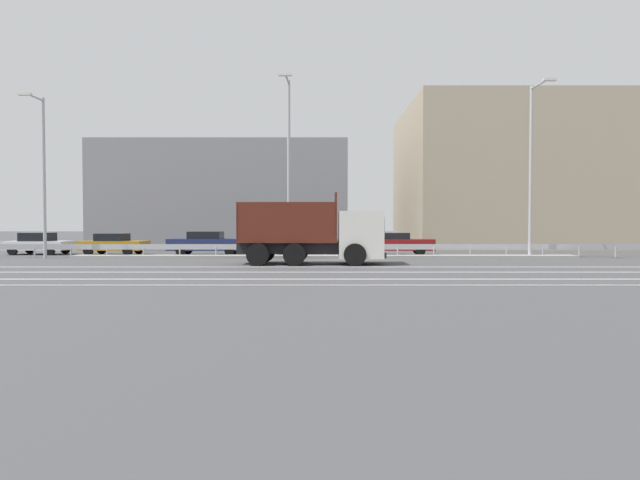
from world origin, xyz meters
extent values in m
plane|color=#424244|center=(0.00, 0.00, 0.00)|extent=(320.00, 320.00, 0.00)
cube|color=silver|center=(-0.77, -3.78, 0.00)|extent=(51.87, 0.16, 0.01)
cube|color=silver|center=(-0.77, -6.29, 0.00)|extent=(51.87, 0.16, 0.01)
cube|color=silver|center=(-0.77, -8.94, 0.00)|extent=(51.87, 0.16, 0.01)
cube|color=silver|center=(-0.77, -10.62, 0.00)|extent=(51.87, 0.16, 0.01)
cube|color=silver|center=(-0.77, -10.69, 0.00)|extent=(51.87, 0.16, 0.01)
cube|color=gray|center=(0.00, 2.35, 0.09)|extent=(28.53, 1.10, 0.18)
cube|color=#9EA0A5|center=(0.00, 3.19, 0.62)|extent=(51.87, 0.04, 0.32)
cylinder|color=#ADADB2|center=(-19.23, 3.19, 0.31)|extent=(0.09, 0.09, 0.62)
cylinder|color=#ADADB2|center=(-17.09, 3.19, 0.31)|extent=(0.09, 0.09, 0.62)
cylinder|color=#ADADB2|center=(-14.95, 3.19, 0.31)|extent=(0.09, 0.09, 0.62)
cylinder|color=#ADADB2|center=(-12.82, 3.19, 0.31)|extent=(0.09, 0.09, 0.62)
cylinder|color=#ADADB2|center=(-10.68, 3.19, 0.31)|extent=(0.09, 0.09, 0.62)
cylinder|color=#ADADB2|center=(-8.55, 3.19, 0.31)|extent=(0.09, 0.09, 0.62)
cylinder|color=#ADADB2|center=(-6.41, 3.19, 0.31)|extent=(0.09, 0.09, 0.62)
cylinder|color=#ADADB2|center=(-4.27, 3.19, 0.31)|extent=(0.09, 0.09, 0.62)
cylinder|color=#ADADB2|center=(-2.14, 3.19, 0.31)|extent=(0.09, 0.09, 0.62)
cylinder|color=#ADADB2|center=(0.00, 3.19, 0.31)|extent=(0.09, 0.09, 0.62)
cylinder|color=#ADADB2|center=(2.14, 3.19, 0.31)|extent=(0.09, 0.09, 0.62)
cylinder|color=#ADADB2|center=(4.27, 3.19, 0.31)|extent=(0.09, 0.09, 0.62)
cylinder|color=#ADADB2|center=(6.41, 3.19, 0.31)|extent=(0.09, 0.09, 0.62)
cylinder|color=#ADADB2|center=(8.55, 3.19, 0.31)|extent=(0.09, 0.09, 0.62)
cylinder|color=#ADADB2|center=(10.68, 3.19, 0.31)|extent=(0.09, 0.09, 0.62)
cylinder|color=#ADADB2|center=(12.82, 3.19, 0.31)|extent=(0.09, 0.09, 0.62)
cylinder|color=#ADADB2|center=(14.95, 3.19, 0.31)|extent=(0.09, 0.09, 0.62)
cylinder|color=#ADADB2|center=(17.09, 3.19, 0.31)|extent=(0.09, 0.09, 0.62)
cube|color=silver|center=(1.65, -2.04, 1.42)|extent=(2.13, 2.45, 2.22)
cube|color=black|center=(2.70, -2.06, 1.81)|extent=(0.08, 2.06, 0.84)
cube|color=black|center=(2.74, -2.07, 0.47)|extent=(0.16, 2.35, 0.24)
cube|color=black|center=(-1.81, -1.96, 0.79)|extent=(4.88, 1.43, 0.53)
cube|color=#511E14|center=(-1.81, -1.96, 1.11)|extent=(4.71, 2.41, 0.12)
cube|color=#511E14|center=(-1.79, -0.86, 2.06)|extent=(4.66, 0.21, 1.77)
cube|color=#511E14|center=(-1.84, -3.06, 2.06)|extent=(4.66, 0.21, 1.77)
cube|color=#511E14|center=(0.47, -2.01, 2.28)|extent=(0.15, 2.30, 2.22)
cube|color=#511E14|center=(-4.09, -1.91, 2.06)|extent=(0.15, 2.30, 1.77)
cylinder|color=black|center=(1.37, -0.86, 0.52)|extent=(1.05, 0.34, 1.04)
cylinder|color=black|center=(1.31, -3.21, 0.52)|extent=(1.05, 0.34, 1.04)
cylinder|color=black|center=(-1.42, -0.79, 0.52)|extent=(1.05, 0.34, 1.04)
cylinder|color=black|center=(-1.48, -3.14, 0.52)|extent=(1.05, 0.34, 1.04)
cylinder|color=black|center=(-3.12, -0.75, 0.52)|extent=(1.05, 0.34, 1.04)
cylinder|color=black|center=(-3.17, -3.10, 0.52)|extent=(1.05, 0.34, 1.04)
cylinder|color=white|center=(-3.34, 2.35, 0.18)|extent=(0.16, 0.16, 0.35)
cylinder|color=black|center=(-3.34, 2.35, 0.53)|extent=(0.16, 0.16, 0.35)
cylinder|color=white|center=(-3.34, 2.35, 0.88)|extent=(0.16, 0.16, 0.35)
cylinder|color=black|center=(-3.34, 2.35, 1.23)|extent=(0.16, 0.16, 0.35)
cylinder|color=white|center=(-3.34, 2.35, 1.58)|extent=(0.16, 0.16, 0.35)
cylinder|color=#1E4CB2|center=(-3.34, 2.35, 2.13)|extent=(0.74, 0.03, 0.74)
cylinder|color=white|center=(-3.34, 2.35, 2.13)|extent=(0.80, 0.02, 0.80)
cylinder|color=#ADADB2|center=(-15.91, 2.18, 4.53)|extent=(0.18, 0.18, 9.06)
cylinder|color=#ADADB2|center=(-15.94, 1.36, 8.91)|extent=(0.15, 1.64, 0.10)
cube|color=silver|center=(-15.96, 0.55, 8.83)|extent=(0.71, 0.22, 0.12)
cylinder|color=#ADADB2|center=(-2.08, 2.49, 5.06)|extent=(0.18, 0.18, 10.12)
cylinder|color=#ADADB2|center=(-2.11, 1.56, 9.97)|extent=(0.17, 1.85, 0.10)
cube|color=silver|center=(-2.15, 0.64, 9.89)|extent=(0.71, 0.23, 0.12)
cylinder|color=#ADADB2|center=(11.75, 2.51, 4.91)|extent=(0.18, 0.18, 9.81)
cylinder|color=#ADADB2|center=(11.81, 1.50, 9.66)|extent=(0.21, 2.02, 0.10)
cube|color=silver|center=(11.87, 0.50, 9.58)|extent=(0.71, 0.24, 0.12)
cube|color=silver|center=(-18.52, 6.27, 0.59)|extent=(3.92, 2.02, 0.57)
cube|color=black|center=(-18.64, 6.27, 1.15)|extent=(1.67, 1.74, 0.54)
cylinder|color=black|center=(-17.30, 7.16, 0.30)|extent=(0.60, 0.21, 0.60)
cylinder|color=black|center=(-17.34, 5.32, 0.30)|extent=(0.60, 0.21, 0.60)
cylinder|color=black|center=(-19.70, 7.21, 0.30)|extent=(0.60, 0.21, 0.60)
cylinder|color=black|center=(-19.74, 5.38, 0.30)|extent=(0.60, 0.21, 0.60)
cube|color=#B27A14|center=(-13.56, 5.99, 0.60)|extent=(4.13, 2.02, 0.59)
cube|color=black|center=(-13.68, 5.99, 1.13)|extent=(1.77, 1.70, 0.48)
cylinder|color=black|center=(-12.27, 6.81, 0.30)|extent=(0.61, 0.22, 0.60)
cylinder|color=black|center=(-12.34, 5.05, 0.30)|extent=(0.61, 0.22, 0.60)
cylinder|color=black|center=(-14.78, 6.92, 0.30)|extent=(0.61, 0.22, 0.60)
cylinder|color=black|center=(-14.85, 5.16, 0.30)|extent=(0.61, 0.22, 0.60)
cube|color=navy|center=(-7.45, 5.72, 0.67)|extent=(4.90, 1.84, 0.74)
cube|color=black|center=(-7.59, 5.72, 1.27)|extent=(2.06, 1.61, 0.46)
cylinder|color=black|center=(-5.94, 6.59, 0.30)|extent=(0.60, 0.20, 0.60)
cylinder|color=black|center=(-5.92, 4.87, 0.30)|extent=(0.60, 0.20, 0.60)
cylinder|color=black|center=(-8.97, 6.57, 0.30)|extent=(0.60, 0.20, 0.60)
cylinder|color=black|center=(-8.95, 4.85, 0.30)|extent=(0.60, 0.20, 0.60)
cube|color=#335B33|center=(-0.87, 6.14, 0.66)|extent=(4.70, 1.72, 0.72)
cube|color=black|center=(-1.01, 6.14, 1.27)|extent=(1.98, 1.48, 0.50)
cylinder|color=black|center=(0.59, 6.91, 0.30)|extent=(0.60, 0.21, 0.60)
cylinder|color=black|center=(0.57, 5.33, 0.30)|extent=(0.60, 0.21, 0.60)
cylinder|color=black|center=(-2.31, 6.95, 0.30)|extent=(0.60, 0.21, 0.60)
cylinder|color=black|center=(-2.33, 5.37, 0.30)|extent=(0.60, 0.21, 0.60)
cube|color=maroon|center=(4.50, 5.73, 0.66)|extent=(4.98, 2.02, 0.72)
cube|color=black|center=(4.36, 5.74, 1.21)|extent=(2.15, 1.61, 0.40)
cylinder|color=black|center=(6.07, 6.40, 0.30)|extent=(0.61, 0.25, 0.60)
cylinder|color=black|center=(5.95, 4.83, 0.30)|extent=(0.61, 0.25, 0.60)
cylinder|color=black|center=(3.06, 6.63, 0.30)|extent=(0.61, 0.25, 0.60)
cylinder|color=black|center=(2.94, 5.06, 0.30)|extent=(0.61, 0.25, 0.60)
cube|color=gray|center=(-8.18, 17.81, 4.25)|extent=(19.95, 12.64, 8.51)
cube|color=tan|center=(18.34, 18.59, 6.14)|extent=(21.94, 14.84, 12.29)
camera|label=1|loc=(-0.29, -26.07, 1.82)|focal=28.00mm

